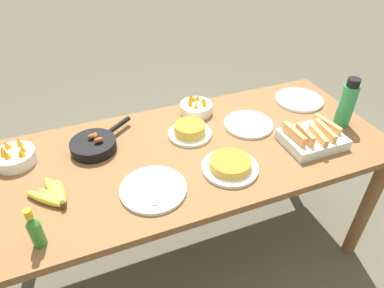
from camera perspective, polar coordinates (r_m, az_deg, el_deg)
name	(u,v)px	position (r m, az deg, el deg)	size (l,w,h in m)	color
ground_plane	(192,249)	(2.16, 0.00, -17.13)	(14.00, 14.00, 0.00)	#565142
dining_table	(192,165)	(1.66, 0.00, -3.58)	(1.86, 0.81, 0.77)	brown
banana_bunch	(53,195)	(1.45, -22.12, -7.87)	(0.16, 0.20, 0.04)	gold
melon_tray	(312,138)	(1.70, 19.40, 0.98)	(0.27, 0.22, 0.10)	silver
skillet	(94,145)	(1.64, -15.95, -0.09)	(0.31, 0.26, 0.08)	black
frittata_plate_center	(190,131)	(1.66, -0.38, 2.24)	(0.21, 0.21, 0.06)	silver
frittata_plate_side	(230,165)	(1.48, 6.38, -3.55)	(0.25, 0.25, 0.05)	silver
empty_plate_near_front	(299,100)	(2.04, 17.38, 7.04)	(0.26, 0.26, 0.02)	silver
empty_plate_far_left	(153,189)	(1.39, -6.45, -7.50)	(0.27, 0.27, 0.02)	silver
empty_plate_far_right	(248,124)	(1.77, 9.38, 3.25)	(0.25, 0.25, 0.02)	silver
fruit_bowl_mango	(15,156)	(1.69, -27.46, -1.83)	(0.18, 0.18, 0.11)	silver
fruit_bowl_citrus	(196,107)	(1.83, 0.67, 6.17)	(0.17, 0.17, 0.11)	silver
water_bottle	(347,104)	(1.86, 24.40, 6.12)	(0.08, 0.08, 0.26)	#2D9351
hot_sauce_bottle	(35,230)	(1.28, -24.69, -12.87)	(0.05, 0.05, 0.17)	#337F2D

